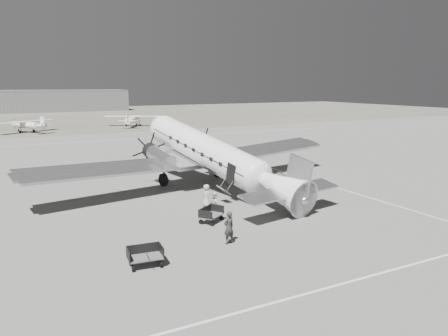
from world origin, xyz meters
TOP-DOWN VIEW (x-y plane):
  - ground at (0.00, 0.00)m, footprint 260.00×260.00m
  - taxi_line_near at (0.00, -14.00)m, footprint 60.00×0.15m
  - taxi_line_right at (12.00, 0.00)m, footprint 0.15×80.00m
  - taxi_line_horizon at (0.00, 40.00)m, footprint 90.00×0.15m
  - grass_infield at (0.00, 95.00)m, footprint 260.00×90.00m
  - hangar_main at (5.00, 120.00)m, footprint 42.00×14.00m
  - dc3_airliner at (2.38, 3.93)m, footprint 32.51×25.30m
  - light_plane_left at (-7.87, 57.40)m, footprint 14.37×13.67m
  - light_plane_right at (11.96, 59.82)m, footprint 15.11×14.21m
  - baggage_cart_near at (-1.41, -3.58)m, footprint 2.08×1.95m
  - baggage_cart_far at (-7.19, -8.20)m, footprint 1.86×1.41m
  - ground_crew at (-2.22, -7.38)m, footprint 0.74×0.55m
  - ramp_agent at (-0.69, -2.70)m, footprint 0.87×0.98m
  - passenger at (-0.21, -0.34)m, footprint 0.71×0.91m

SIDE VIEW (x-z plane):
  - ground at x=0.00m, z-range 0.00..0.00m
  - grass_infield at x=0.00m, z-range 0.00..0.01m
  - taxi_line_near at x=0.00m, z-range 0.00..0.01m
  - taxi_line_right at x=12.00m, z-range 0.00..0.01m
  - taxi_line_horizon at x=0.00m, z-range 0.00..0.01m
  - baggage_cart_near at x=-1.41m, z-range 0.00..0.96m
  - baggage_cart_far at x=-7.19m, z-range 0.00..0.98m
  - passenger at x=-0.21m, z-range 0.00..1.64m
  - ramp_agent at x=-0.69m, z-range 0.00..1.70m
  - ground_crew at x=-2.22m, z-range 0.00..1.83m
  - light_plane_left at x=-7.87m, z-range 0.00..2.34m
  - light_plane_right at x=11.96m, z-range 0.00..2.48m
  - dc3_airliner at x=2.38m, z-range 0.00..5.59m
  - hangar_main at x=5.00m, z-range 0.00..6.60m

